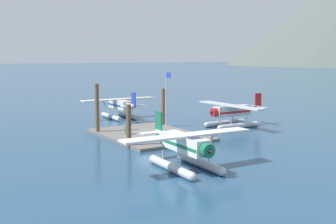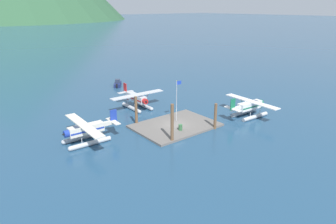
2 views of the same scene
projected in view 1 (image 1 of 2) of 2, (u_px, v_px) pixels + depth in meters
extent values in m
plane|color=navy|center=(149.00, 136.00, 43.13)|extent=(1200.00, 1200.00, 0.00)
cube|color=#66605B|center=(149.00, 135.00, 43.11)|extent=(12.31, 8.94, 0.30)
cylinder|color=brown|center=(97.00, 109.00, 43.89)|extent=(0.44, 0.44, 5.45)
cylinder|color=brown|center=(129.00, 127.00, 37.10)|extent=(0.43, 0.43, 4.02)
cylinder|color=brown|center=(163.00, 108.00, 48.74)|extent=(0.43, 0.43, 4.57)
cylinder|color=silver|center=(166.00, 103.00, 42.29)|extent=(0.08, 0.08, 6.47)
cube|color=#1E3DB2|center=(168.00, 75.00, 41.54)|extent=(0.90, 0.03, 0.56)
sphere|color=gold|center=(166.00, 71.00, 41.86)|extent=(0.10, 0.10, 0.10)
cylinder|color=#33663D|center=(127.00, 130.00, 42.56)|extent=(0.58, 0.58, 0.88)
torus|color=#33663D|center=(127.00, 130.00, 42.56)|extent=(0.62, 0.62, 0.04)
cylinder|color=#B7BABF|center=(239.00, 126.00, 47.84)|extent=(0.74, 5.61, 0.64)
sphere|color=#B7BABF|center=(220.00, 128.00, 46.37)|extent=(0.64, 0.64, 0.64)
cylinder|color=#B7BABF|center=(225.00, 123.00, 49.94)|extent=(0.74, 5.61, 0.64)
sphere|color=#B7BABF|center=(207.00, 125.00, 48.48)|extent=(0.64, 0.64, 0.64)
cylinder|color=#B7BABF|center=(231.00, 121.00, 47.12)|extent=(0.10, 0.10, 0.70)
cylinder|color=#B7BABF|center=(247.00, 119.00, 48.38)|extent=(0.10, 0.10, 0.70)
cylinder|color=#B7BABF|center=(217.00, 118.00, 49.23)|extent=(0.10, 0.10, 0.70)
cylinder|color=#B7BABF|center=(233.00, 117.00, 50.48)|extent=(0.10, 0.10, 0.70)
cube|color=silver|center=(232.00, 111.00, 48.68)|extent=(1.33, 4.82, 1.20)
cube|color=#B21E1E|center=(232.00, 112.00, 48.69)|extent=(1.35, 4.73, 0.24)
cube|color=#283347|center=(225.00, 109.00, 48.07)|extent=(1.07, 1.12, 0.56)
cube|color=silver|center=(230.00, 105.00, 48.44)|extent=(10.42, 1.59, 0.14)
cylinder|color=#B21E1E|center=(243.00, 110.00, 46.63)|extent=(0.62, 0.09, 0.84)
cylinder|color=#B21E1E|center=(218.00, 106.00, 50.33)|extent=(0.62, 0.09, 0.84)
cylinder|color=#B21E1E|center=(214.00, 112.00, 47.27)|extent=(0.97, 0.62, 0.96)
cone|color=black|center=(211.00, 113.00, 47.03)|extent=(0.37, 0.36, 0.36)
cube|color=silver|center=(252.00, 108.00, 50.37)|extent=(0.48, 2.21, 0.56)
cube|color=#B21E1E|center=(258.00, 101.00, 50.72)|extent=(0.14, 1.00, 1.90)
cube|color=silver|center=(257.00, 107.00, 50.77)|extent=(3.21, 0.86, 0.10)
cylinder|color=#B7BABF|center=(111.00, 117.00, 55.00)|extent=(5.62, 0.79, 0.64)
sphere|color=#B7BABF|center=(103.00, 114.00, 57.38)|extent=(0.64, 0.64, 0.64)
cylinder|color=#B7BABF|center=(128.00, 116.00, 56.29)|extent=(5.62, 0.79, 0.64)
sphere|color=#B7BABF|center=(120.00, 113.00, 58.66)|extent=(0.64, 0.64, 0.64)
cylinder|color=#B7BABF|center=(108.00, 111.00, 55.93)|extent=(0.10, 0.10, 0.70)
cylinder|color=#B7BABF|center=(115.00, 113.00, 53.90)|extent=(0.10, 0.10, 0.70)
cylinder|color=#B7BABF|center=(125.00, 110.00, 57.22)|extent=(0.10, 0.10, 0.70)
cylinder|color=#B7BABF|center=(132.00, 112.00, 55.19)|extent=(0.10, 0.10, 0.70)
cube|color=silver|center=(120.00, 104.00, 55.44)|extent=(4.83, 1.37, 1.20)
cube|color=#1E389E|center=(120.00, 105.00, 55.45)|extent=(4.74, 1.39, 0.24)
cube|color=#283347|center=(116.00, 101.00, 56.31)|extent=(1.13, 1.08, 0.56)
cube|color=silver|center=(119.00, 99.00, 55.60)|extent=(1.68, 10.43, 0.14)
cylinder|color=#1E389E|center=(104.00, 103.00, 54.51)|extent=(0.10, 0.62, 0.84)
cylinder|color=#1E389E|center=(133.00, 101.00, 56.78)|extent=(0.10, 0.62, 0.84)
cylinder|color=#1E389E|center=(112.00, 102.00, 57.72)|extent=(0.63, 0.98, 0.96)
cone|color=black|center=(110.00, 102.00, 58.10)|extent=(0.36, 0.37, 0.36)
cube|color=silver|center=(130.00, 106.00, 52.67)|extent=(2.21, 0.50, 0.56)
cube|color=#1E389E|center=(134.00, 100.00, 51.80)|extent=(1.00, 0.15, 1.90)
cube|color=silver|center=(133.00, 106.00, 51.98)|extent=(0.89, 3.22, 0.10)
cylinder|color=#B7BABF|center=(200.00, 163.00, 30.93)|extent=(5.63, 0.94, 0.64)
sphere|color=#B7BABF|center=(222.00, 172.00, 28.52)|extent=(0.64, 0.64, 0.64)
cylinder|color=#B7BABF|center=(171.00, 167.00, 29.70)|extent=(5.63, 0.94, 0.64)
sphere|color=#B7BABF|center=(192.00, 177.00, 27.29)|extent=(0.64, 0.64, 0.64)
cylinder|color=#B7BABF|center=(209.00, 157.00, 29.81)|extent=(0.10, 0.10, 0.70)
cylinder|color=#B7BABF|center=(191.00, 151.00, 31.87)|extent=(0.10, 0.10, 0.70)
cylinder|color=#B7BABF|center=(180.00, 162.00, 28.58)|extent=(0.10, 0.10, 0.70)
cylinder|color=#B7BABF|center=(163.00, 155.00, 30.64)|extent=(0.10, 0.10, 0.70)
cube|color=white|center=(186.00, 143.00, 30.10)|extent=(4.86, 1.50, 1.20)
cube|color=#196B47|center=(186.00, 145.00, 30.12)|extent=(4.77, 1.51, 0.24)
cube|color=#283347|center=(194.00, 142.00, 29.13)|extent=(1.16, 1.11, 0.56)
cube|color=white|center=(188.00, 135.00, 29.76)|extent=(1.96, 10.46, 0.14)
cylinder|color=#196B47|center=(213.00, 137.00, 30.88)|extent=(0.11, 0.63, 0.84)
cylinder|color=#196B47|center=(161.00, 143.00, 28.72)|extent=(0.11, 0.63, 0.84)
cylinder|color=#196B47|center=(207.00, 151.00, 27.78)|extent=(0.65, 0.99, 0.96)
cone|color=black|center=(211.00, 152.00, 27.39)|extent=(0.37, 0.38, 0.36)
cube|color=white|center=(164.00, 135.00, 32.89)|extent=(2.22, 0.56, 0.56)
cube|color=#196B47|center=(159.00, 123.00, 33.55)|extent=(1.01, 0.17, 1.90)
cube|color=white|center=(159.00, 132.00, 33.56)|extent=(0.97, 3.24, 0.10)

